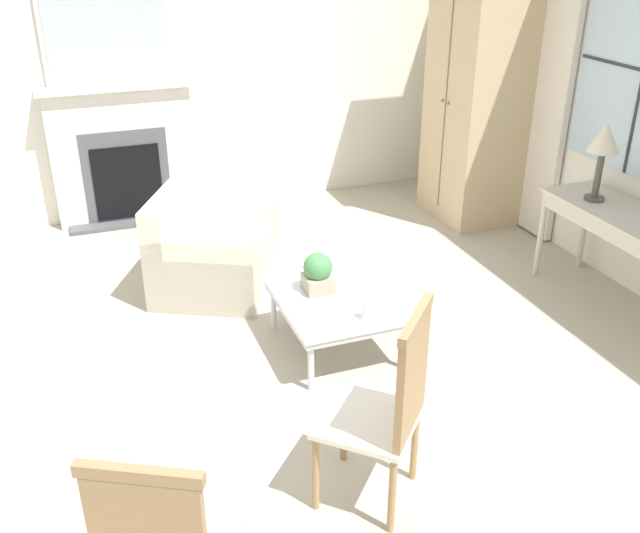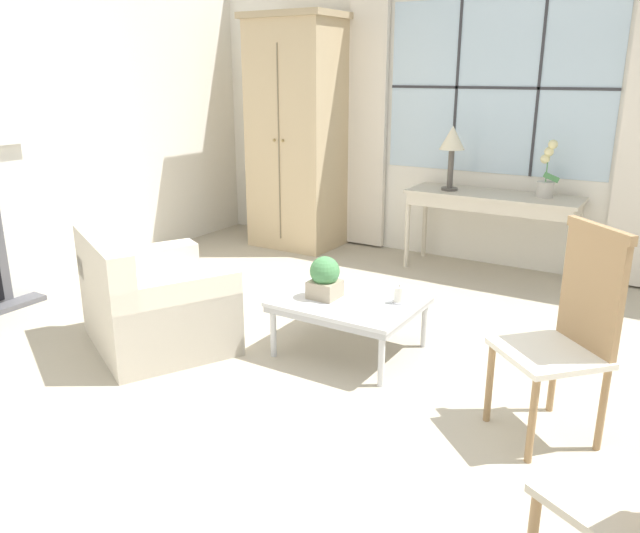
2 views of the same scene
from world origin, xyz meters
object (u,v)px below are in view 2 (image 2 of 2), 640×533
armchair_upholstered (154,305)px  side_chair_wooden (571,324)px  coffee_table (350,304)px  console_table (492,203)px  table_lamp (452,142)px  potted_plant_small (325,277)px  armoire (297,134)px  pillar_candle (399,296)px  potted_orchid (546,176)px

armchair_upholstered → side_chair_wooden: 2.57m
coffee_table → armchair_upholstered: bearing=-153.9°
armchair_upholstered → side_chair_wooden: size_ratio=1.14×
console_table → coffee_table: 2.16m
table_lamp → potted_plant_small: (-0.01, -2.15, -0.65)m
armoire → potted_plant_small: armoire is taller
table_lamp → coffee_table: size_ratio=0.66×
pillar_candle → coffee_table: bearing=-166.3°
side_chair_wooden → potted_plant_small: bearing=172.4°
potted_orchid → side_chair_wooden: bearing=-74.3°
armoire → side_chair_wooden: 3.95m
potted_orchid → potted_plant_small: potted_orchid is taller
pillar_candle → armchair_upholstered: bearing=-156.3°
armoire → coffee_table: bearing=-49.3°
side_chair_wooden → potted_plant_small: 1.53m
armoire → table_lamp: (1.63, 0.02, 0.01)m
potted_plant_small → armchair_upholstered: bearing=-154.2°
pillar_candle → table_lamp: bearing=102.3°
potted_orchid → coffee_table: bearing=-107.0°
armoire → potted_plant_small: size_ratio=8.48×
armchair_upholstered → potted_plant_small: armchair_upholstered is taller
potted_plant_small → pillar_candle: (0.45, 0.15, -0.09)m
table_lamp → coffee_table: bearing=-86.3°
potted_orchid → armchair_upholstered: bearing=-123.6°
console_table → armoire: bearing=-178.2°
armoire → table_lamp: 1.63m
potted_orchid → pillar_candle: potted_orchid is taller
table_lamp → coffee_table: (0.13, -2.07, -0.83)m
side_chair_wooden → table_lamp: bearing=122.5°
armchair_upholstered → pillar_candle: armchair_upholstered is taller
side_chair_wooden → potted_plant_small: side_chair_wooden is taller
table_lamp → side_chair_wooden: bearing=-57.5°
potted_orchid → side_chair_wooden: 2.59m
armchair_upholstered → side_chair_wooden: bearing=6.6°
table_lamp → pillar_candle: 2.18m
side_chair_wooden → pillar_candle: side_chair_wooden is taller
coffee_table → table_lamp: bearing=93.7°
armoire → potted_orchid: (2.44, 0.14, -0.24)m
table_lamp → side_chair_wooden: 2.85m
armoire → pillar_candle: bearing=-43.8°
console_table → potted_plant_small: 2.24m
console_table → armchair_upholstered: size_ratio=1.22×
console_table → potted_plant_small: console_table is taller
armoire → potted_orchid: armoire is taller
side_chair_wooden → coffee_table: size_ratio=1.24×
potted_orchid → armoire: bearing=-176.8°
armoire → armchair_upholstered: size_ratio=1.88×
armoire → coffee_table: size_ratio=2.65×
console_table → pillar_candle: console_table is taller
table_lamp → potted_plant_small: table_lamp is taller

